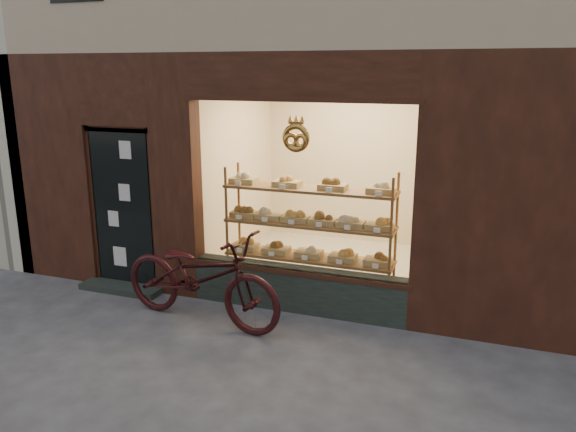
% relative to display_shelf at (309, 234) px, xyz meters
% --- Properties ---
extents(ground, '(90.00, 90.00, 0.00)m').
position_rel_display_shelf_xyz_m(ground, '(-0.45, -2.55, -0.87)').
color(ground, '#39383C').
extents(display_shelf, '(2.20, 0.45, 1.70)m').
position_rel_display_shelf_xyz_m(display_shelf, '(0.00, 0.00, 0.00)').
color(display_shelf, brown).
rests_on(display_shelf, ground).
extents(bicycle, '(2.23, 1.04, 1.13)m').
position_rel_display_shelf_xyz_m(bicycle, '(-0.96, -1.13, -0.30)').
color(bicycle, black).
rests_on(bicycle, ground).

